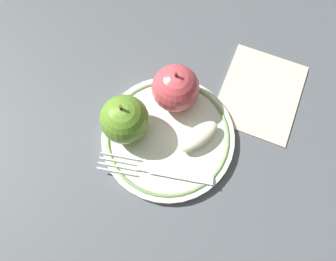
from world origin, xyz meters
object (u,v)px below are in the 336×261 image
object	(u,v)px
plate	(168,137)
fork	(159,171)
apple_second_whole	(175,88)
apple_slice_front	(199,138)
napkin_folded	(261,93)
apple_red_whole	(125,119)

from	to	relation	value
plate	fork	size ratio (longest dim) A/B	1.20
apple_second_whole	apple_slice_front	bearing A→B (deg)	25.56
fork	napkin_folded	world-z (taller)	fork
plate	fork	distance (m)	0.06
apple_second_whole	napkin_folded	distance (m)	0.16
apple_red_whole	apple_second_whole	xyz separation A→B (m)	(-0.05, 0.08, 0.00)
plate	fork	world-z (taller)	fork
apple_second_whole	fork	distance (m)	0.13
apple_red_whole	napkin_folded	distance (m)	0.24
apple_red_whole	napkin_folded	world-z (taller)	apple_red_whole
plate	apple_second_whole	size ratio (longest dim) A/B	2.54
apple_second_whole	napkin_folded	size ratio (longest dim) A/B	0.52
apple_red_whole	fork	distance (m)	0.09
napkin_folded	plate	bearing A→B (deg)	-63.48
napkin_folded	apple_slice_front	bearing A→B (deg)	-51.81
fork	apple_second_whole	bearing A→B (deg)	-91.30
apple_slice_front	fork	xyz separation A→B (m)	(0.05, -0.06, -0.01)
apple_slice_front	fork	distance (m)	0.08
plate	apple_red_whole	world-z (taller)	apple_red_whole
plate	apple_second_whole	xyz separation A→B (m)	(-0.06, 0.01, 0.04)
fork	apple_red_whole	bearing A→B (deg)	-43.74
fork	apple_slice_front	bearing A→B (deg)	-129.86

